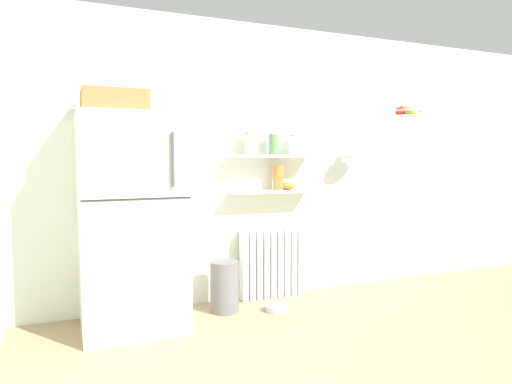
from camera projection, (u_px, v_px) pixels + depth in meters
The scene contains 14 objects.
ground_plane at pixel (349, 356), 3.09m from camera, with size 7.04×7.04×0.00m, color #9E8460.
back_wall at pixel (259, 163), 4.42m from camera, with size 7.04×0.10×2.60m, color silver.
refrigerator at pixel (131, 217), 3.58m from camera, with size 0.78×0.75×1.85m.
radiator at pixel (272, 263), 4.40m from camera, with size 0.63×0.12×0.67m.
wall_shelf_lower at pixel (273, 191), 4.32m from camera, with size 0.84×0.22×0.03m, color white.
wall_shelf_upper at pixel (273, 156), 4.30m from camera, with size 0.84×0.22×0.03m, color white.
storage_jar_0 at pixel (251, 144), 4.20m from camera, with size 0.11×0.11×0.21m.
storage_jar_1 at pixel (273, 144), 4.29m from camera, with size 0.09×0.09×0.21m.
storage_jar_2 at pixel (295, 145), 4.38m from camera, with size 0.11×0.11×0.19m.
vase at pixel (278, 178), 4.33m from camera, with size 0.10×0.10×0.23m, color #CC7033.
shelf_bowl at pixel (288, 186), 4.38m from camera, with size 0.16×0.16×0.07m, color orange.
trash_bin at pixel (224, 286), 3.99m from camera, with size 0.25×0.25×0.44m, color slate.
pet_food_bowl at pixel (277, 308), 4.01m from camera, with size 0.20×0.20×0.05m, color #B7B7BC.
hanging_fruit_basket at pixel (405, 112), 4.29m from camera, with size 0.30×0.30×0.10m.
Camera 1 is at (-1.75, -2.02, 1.33)m, focal length 32.06 mm.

